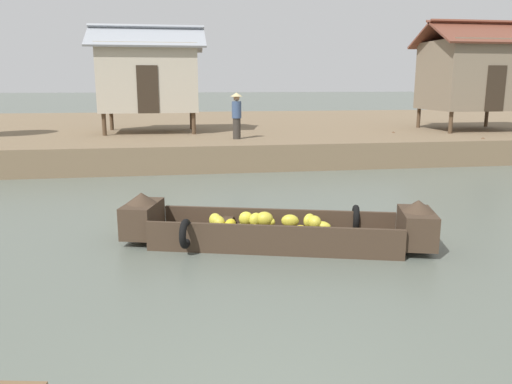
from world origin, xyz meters
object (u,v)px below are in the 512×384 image
(banana_boat, at_px, (274,228))
(stilt_house_mid_left, at_px, (149,76))
(fishing_skiff_distant, at_px, (434,149))
(stilt_house_mid_right, at_px, (474,74))
(vendor_person, at_px, (237,113))

(banana_boat, relative_size, stilt_house_mid_left, 1.24)
(banana_boat, bearing_deg, fishing_skiff_distant, 48.98)
(stilt_house_mid_left, distance_m, stilt_house_mid_right, 13.69)
(banana_boat, bearing_deg, vendor_person, 87.06)
(stilt_house_mid_right, bearing_deg, stilt_house_mid_left, 175.21)
(fishing_skiff_distant, height_order, stilt_house_mid_right, stilt_house_mid_right)
(banana_boat, bearing_deg, stilt_house_mid_left, 102.02)
(banana_boat, relative_size, stilt_house_mid_right, 1.23)
(banana_boat, xyz_separation_m, vendor_person, (0.49, 9.52, 1.52))
(banana_boat, height_order, vendor_person, vendor_person)
(stilt_house_mid_left, distance_m, vendor_person, 4.70)
(vendor_person, bearing_deg, stilt_house_mid_right, 11.08)
(stilt_house_mid_left, bearing_deg, vendor_person, -44.96)
(fishing_skiff_distant, relative_size, vendor_person, 2.20)
(banana_boat, xyz_separation_m, fishing_skiff_distant, (8.22, 9.45, 0.06))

